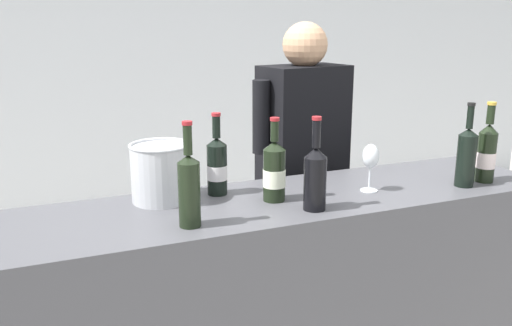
# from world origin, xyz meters

# --- Properties ---
(wall_back) EXTENTS (8.00, 0.10, 2.80)m
(wall_back) POSITION_xyz_m (0.00, 2.60, 1.40)
(wall_back) COLOR silver
(wall_back) RESTS_ON ground_plane
(counter) EXTENTS (2.24, 0.54, 1.01)m
(counter) POSITION_xyz_m (0.00, 0.00, 0.50)
(counter) COLOR #4C4C51
(counter) RESTS_ON ground_plane
(wine_bottle_0) EXTENTS (0.08, 0.08, 0.34)m
(wine_bottle_0) POSITION_xyz_m (0.75, -0.14, 1.14)
(wine_bottle_0) COLOR black
(wine_bottle_0) RESTS_ON counter
(wine_bottle_1) EXTENTS (0.07, 0.07, 0.35)m
(wine_bottle_1) POSITION_xyz_m (-0.42, -0.15, 1.14)
(wine_bottle_1) COLOR black
(wine_bottle_1) RESTS_ON counter
(wine_bottle_2) EXTENTS (0.08, 0.08, 0.34)m
(wine_bottle_2) POSITION_xyz_m (0.87, -0.12, 1.13)
(wine_bottle_2) COLOR black
(wine_bottle_2) RESTS_ON counter
(wine_bottle_3) EXTENTS (0.08, 0.08, 0.32)m
(wine_bottle_3) POSITION_xyz_m (-0.22, 0.15, 1.12)
(wine_bottle_3) COLOR black
(wine_bottle_3) RESTS_ON counter
(wine_bottle_4) EXTENTS (0.09, 0.09, 0.32)m
(wine_bottle_4) POSITION_xyz_m (-0.05, -0.01, 1.12)
(wine_bottle_4) COLOR black
(wine_bottle_4) RESTS_ON counter
(wine_bottle_5) EXTENTS (0.08, 0.08, 0.34)m
(wine_bottle_5) POSITION_xyz_m (0.04, -0.16, 1.13)
(wine_bottle_5) COLOR black
(wine_bottle_5) RESTS_ON counter
(wine_glass) EXTENTS (0.07, 0.07, 0.19)m
(wine_glass) POSITION_xyz_m (0.35, -0.05, 1.14)
(wine_glass) COLOR silver
(wine_glass) RESTS_ON counter
(ice_bucket) EXTENTS (0.23, 0.23, 0.22)m
(ice_bucket) POSITION_xyz_m (-0.44, 0.15, 1.12)
(ice_bucket) COLOR silver
(ice_bucket) RESTS_ON counter
(person_server) EXTENTS (0.56, 0.30, 1.66)m
(person_server) POSITION_xyz_m (0.35, 0.53, 0.82)
(person_server) COLOR black
(person_server) RESTS_ON ground_plane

